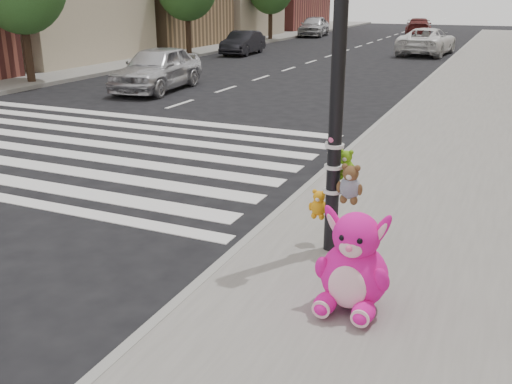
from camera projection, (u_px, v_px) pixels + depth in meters
The scene contains 12 objects.
ground at pixel (62, 282), 6.47m from camera, with size 120.00×120.00×0.00m, color black.
sidewalk_far at pixel (130, 56), 28.88m from camera, with size 6.00×80.00×0.14m, color slate.
curb_edge at pixel (385, 119), 14.48m from camera, with size 0.12×80.00×0.15m, color gray.
crosswalk at pixel (68, 140), 12.68m from camera, with size 11.00×6.00×0.01m, color silver, non-canonical shape.
signal_pole at pixel (338, 120), 6.45m from camera, with size 0.71×0.49×4.00m.
pink_bunny at pixel (354, 268), 5.55m from camera, with size 0.74×0.77×1.05m.
red_teddy at pixel (355, 290), 5.81m from camera, with size 0.14×0.09×0.20m, color red, non-canonical shape.
car_silver_far at pixel (157, 68), 18.99m from camera, with size 1.72×4.28×1.46m, color #BCBCC1.
car_dark_far at pixel (243, 43), 30.27m from camera, with size 1.29×3.70×1.22m, color black.
car_white_near at pixel (427, 41), 30.12m from camera, with size 2.31×5.00×1.39m, color white.
car_maroon_near at pixel (419, 27), 43.48m from camera, with size 1.86×4.58×1.33m, color #541818.
car_silver_deep at pixel (314, 26), 42.91m from camera, with size 1.80×4.46×1.52m, color #B0B1B5.
Camera 1 is at (4.36, -4.38, 3.10)m, focal length 40.00 mm.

